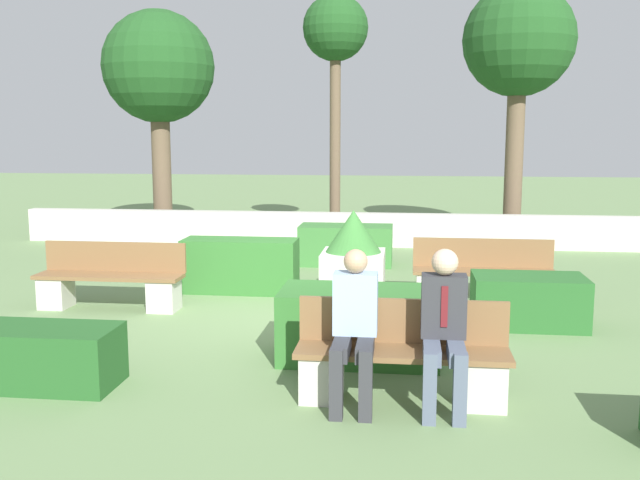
% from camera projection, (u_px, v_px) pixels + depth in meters
% --- Properties ---
extents(ground_plane, '(60.00, 60.00, 0.00)m').
position_uv_depth(ground_plane, '(279.00, 313.00, 9.27)').
color(ground_plane, '#6B8956').
extents(perimeter_wall, '(12.97, 0.30, 0.69)m').
position_uv_depth(perimeter_wall, '(327.00, 229.00, 14.79)').
color(perimeter_wall, beige).
rests_on(perimeter_wall, ground_plane).
extents(bench_front, '(1.86, 0.49, 0.87)m').
position_uv_depth(bench_front, '(402.00, 364.00, 6.21)').
color(bench_front, brown).
rests_on(bench_front, ground_plane).
extents(bench_left_side, '(1.93, 0.48, 0.87)m').
position_uv_depth(bench_left_side, '(483.00, 279.00, 9.79)').
color(bench_left_side, brown).
rests_on(bench_left_side, ground_plane).
extents(bench_right_side, '(1.96, 0.48, 0.87)m').
position_uv_depth(bench_right_side, '(110.00, 283.00, 9.49)').
color(bench_right_side, brown).
rests_on(bench_right_side, ground_plane).
extents(person_seated_man, '(0.38, 0.63, 1.36)m').
position_uv_depth(person_seated_man, '(444.00, 322.00, 5.97)').
color(person_seated_man, '#515B70').
rests_on(person_seated_man, ground_plane).
extents(person_seated_woman, '(0.38, 0.63, 1.34)m').
position_uv_depth(person_seated_woman, '(354.00, 321.00, 6.06)').
color(person_seated_woman, '#333338').
rests_on(person_seated_woman, ground_plane).
extents(hedge_block_near_left, '(1.63, 0.74, 0.70)m').
position_uv_depth(hedge_block_near_left, '(346.00, 245.00, 12.64)').
color(hedge_block_near_left, '#3D7A38').
rests_on(hedge_block_near_left, ground_plane).
extents(hedge_block_near_right, '(1.67, 0.61, 0.78)m').
position_uv_depth(hedge_block_near_right, '(240.00, 266.00, 10.48)').
color(hedge_block_near_right, '#33702D').
rests_on(hedge_block_near_right, ground_plane).
extents(hedge_block_mid_left, '(1.63, 0.67, 0.56)m').
position_uv_depth(hedge_block_mid_left, '(30.00, 356.00, 6.61)').
color(hedge_block_mid_left, '#235623').
rests_on(hedge_block_mid_left, ground_plane).
extents(hedge_block_mid_right, '(1.63, 0.87, 0.73)m').
position_uv_depth(hedge_block_mid_right, '(359.00, 325.00, 7.36)').
color(hedge_block_mid_right, '#33702D').
rests_on(hedge_block_mid_right, ground_plane).
extents(hedge_block_far_left, '(1.33, 0.77, 0.62)m').
position_uv_depth(hedge_block_far_left, '(528.00, 301.00, 8.63)').
color(hedge_block_far_left, '#286028').
rests_on(hedge_block_far_left, ground_plane).
extents(planter_corner_left, '(0.85, 0.85, 1.29)m').
position_uv_depth(planter_corner_left, '(353.00, 260.00, 9.72)').
color(planter_corner_left, beige).
rests_on(planter_corner_left, ground_plane).
extents(tree_leftmost, '(2.53, 2.53, 5.07)m').
position_uv_depth(tree_leftmost, '(158.00, 70.00, 16.14)').
color(tree_leftmost, brown).
rests_on(tree_leftmost, ground_plane).
extents(tree_center_left, '(1.44, 1.44, 5.31)m').
position_uv_depth(tree_center_left, '(335.00, 37.00, 15.60)').
color(tree_center_left, brown).
rests_on(tree_center_left, ground_plane).
extents(tree_center_right, '(2.36, 2.36, 5.44)m').
position_uv_depth(tree_center_right, '(519.00, 45.00, 15.04)').
color(tree_center_right, brown).
rests_on(tree_center_right, ground_plane).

